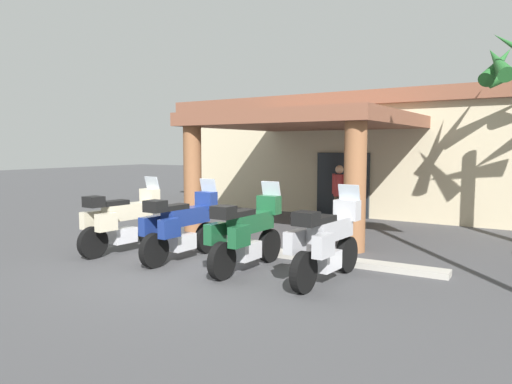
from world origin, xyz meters
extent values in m
plane|color=#424244|center=(0.00, 0.00, 0.00)|extent=(80.00, 80.00, 0.00)
cube|color=beige|center=(0.12, 10.74, 1.81)|extent=(14.15, 6.10, 3.62)
cube|color=#1E2328|center=(0.00, 7.93, 1.05)|extent=(1.80, 0.18, 2.10)
cube|color=brown|center=(-0.11, 5.37, 3.01)|extent=(5.63, 5.49, 0.35)
cylinder|color=brown|center=(-2.51, 3.24, 1.42)|extent=(0.48, 0.48, 2.83)
cylinder|color=brown|center=(2.09, 3.04, 1.42)|extent=(0.48, 0.48, 2.83)
cube|color=brown|center=(0.12, 10.74, 3.84)|extent=(14.56, 6.51, 0.44)
cylinder|color=black|center=(-2.13, 1.19, 0.33)|extent=(0.21, 0.67, 0.66)
cylinder|color=black|center=(-2.28, -0.35, 0.33)|extent=(0.21, 0.67, 0.66)
cube|color=silver|center=(-2.21, 0.40, 0.37)|extent=(0.37, 0.59, 0.32)
cube|color=beige|center=(-2.19, 0.55, 0.88)|extent=(0.41, 1.17, 0.34)
cube|color=black|center=(-2.23, 0.20, 1.10)|extent=(0.34, 0.63, 0.10)
cube|color=beige|center=(-2.13, 1.17, 1.15)|extent=(0.46, 0.28, 0.36)
cube|color=#B2BCC6|center=(-2.12, 1.25, 1.43)|extent=(0.41, 0.16, 0.36)
cube|color=beige|center=(-2.53, -0.17, 0.76)|extent=(0.22, 0.46, 0.36)
cube|color=beige|center=(-2.01, -0.23, 0.76)|extent=(0.22, 0.46, 0.36)
cube|color=black|center=(-2.28, -0.30, 1.17)|extent=(0.39, 0.35, 0.22)
cylinder|color=black|center=(-0.59, 1.28, 0.33)|extent=(0.18, 0.67, 0.66)
cylinder|color=black|center=(-0.69, -0.26, 0.33)|extent=(0.18, 0.67, 0.66)
cube|color=silver|center=(-0.64, 0.48, 0.37)|extent=(0.35, 0.58, 0.32)
cube|color=navy|center=(-0.63, 0.63, 0.88)|extent=(0.37, 1.17, 0.34)
cube|color=black|center=(-0.66, 0.28, 1.10)|extent=(0.32, 0.62, 0.10)
cube|color=navy|center=(-0.59, 1.26, 1.15)|extent=(0.45, 0.27, 0.36)
cube|color=#B2BCC6|center=(-0.59, 1.34, 1.43)|extent=(0.41, 0.14, 0.36)
cube|color=navy|center=(-0.94, -0.10, 0.76)|extent=(0.21, 0.45, 0.36)
cube|color=navy|center=(-0.42, -0.13, 0.76)|extent=(0.21, 0.45, 0.36)
cube|color=black|center=(-0.69, -0.21, 1.17)|extent=(0.38, 0.34, 0.22)
cylinder|color=black|center=(0.96, 1.26, 0.33)|extent=(0.17, 0.67, 0.66)
cylinder|color=black|center=(0.89, -0.29, 0.33)|extent=(0.17, 0.67, 0.66)
cube|color=silver|center=(0.92, 0.46, 0.37)|extent=(0.35, 0.57, 0.32)
cube|color=#19512D|center=(0.93, 0.61, 0.88)|extent=(0.35, 1.16, 0.34)
cube|color=black|center=(0.91, 0.26, 1.10)|extent=(0.31, 0.61, 0.10)
cube|color=#19512D|center=(0.96, 1.24, 1.15)|extent=(0.45, 0.26, 0.36)
cube|color=#B2BCC6|center=(0.96, 1.32, 1.43)|extent=(0.41, 0.14, 0.36)
cube|color=#19512D|center=(0.63, -0.13, 0.76)|extent=(0.20, 0.45, 0.36)
cube|color=#19512D|center=(1.15, -0.15, 0.76)|extent=(0.20, 0.45, 0.36)
cube|color=black|center=(0.89, -0.24, 1.17)|extent=(0.37, 0.34, 0.22)
cylinder|color=black|center=(2.56, 1.29, 0.33)|extent=(0.20, 0.67, 0.66)
cylinder|color=black|center=(2.42, -0.26, 0.33)|extent=(0.20, 0.67, 0.66)
cube|color=silver|center=(2.49, 0.49, 0.37)|extent=(0.37, 0.59, 0.32)
cube|color=#B2B2B7|center=(2.50, 0.64, 0.88)|extent=(0.40, 1.17, 0.34)
cube|color=black|center=(2.47, 0.29, 1.10)|extent=(0.33, 0.62, 0.10)
cube|color=#B2B2B7|center=(2.56, 1.27, 1.15)|extent=(0.46, 0.28, 0.36)
cube|color=#B2BCC6|center=(2.57, 1.35, 1.43)|extent=(0.41, 0.15, 0.36)
cube|color=#B2B2B7|center=(2.17, -0.08, 0.76)|extent=(0.22, 0.45, 0.36)
cube|color=#B2B2B7|center=(2.69, -0.13, 0.76)|extent=(0.22, 0.45, 0.36)
cube|color=black|center=(2.42, -0.21, 1.17)|extent=(0.39, 0.35, 0.22)
cylinder|color=brown|center=(0.50, 6.10, 0.44)|extent=(0.14, 0.14, 0.87)
cylinder|color=brown|center=(0.67, 6.03, 0.44)|extent=(0.14, 0.14, 0.87)
cylinder|color=#B23333|center=(0.58, 6.07, 1.18)|extent=(0.32, 0.32, 0.62)
cylinder|color=#B23333|center=(0.38, 6.15, 1.21)|extent=(0.09, 0.09, 0.59)
cylinder|color=#B23333|center=(0.79, 5.98, 1.21)|extent=(0.09, 0.09, 0.59)
sphere|color=tan|center=(0.58, 6.07, 1.64)|extent=(0.24, 0.24, 0.24)
cone|color=#236028|center=(4.56, 6.09, 4.27)|extent=(0.82, 1.63, 1.20)
cone|color=#236028|center=(4.57, 5.57, 4.25)|extent=(0.87, 1.66, 1.13)
cube|color=#ADA89E|center=(0.14, 1.81, 0.06)|extent=(8.26, 0.36, 0.12)
camera|label=1|loc=(5.50, -6.92, 2.28)|focal=33.50mm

